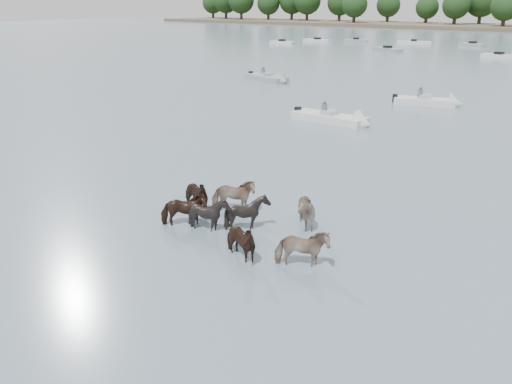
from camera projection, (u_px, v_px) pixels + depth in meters
The scene contains 7 objects.
ground at pixel (224, 279), 14.38m from camera, with size 400.00×400.00×0.00m, color slate.
shoreline at pixel (371, 24), 165.56m from camera, with size 160.00×30.00×1.00m, color #4C4233.
pony_herd at pixel (238, 216), 17.22m from camera, with size 7.22×4.54×1.43m.
motorboat_a at pixel (435, 102), 38.33m from camera, with size 5.02×2.98×1.92m.
motorboat_b at pixel (340, 120), 32.63m from camera, with size 5.52×1.71×1.92m.
motorboat_f at pixel (271, 79), 49.76m from camera, with size 5.73×2.92×1.92m.
treeline at pixel (359, 2), 168.28m from camera, with size 150.23×21.79×12.39m.
Camera 1 is at (8.53, -9.41, 7.20)m, focal length 36.53 mm.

